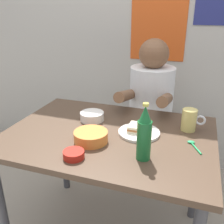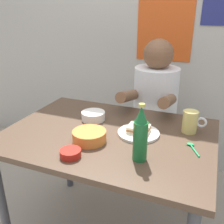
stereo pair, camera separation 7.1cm
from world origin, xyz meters
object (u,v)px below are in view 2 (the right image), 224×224
(beer_mug, at_px, (190,122))
(soup_bowl_orange, at_px, (89,136))
(person_seated, at_px, (155,96))
(sandwich, at_px, (139,129))
(dining_table, at_px, (109,148))
(beer_bottle, at_px, (140,135))
(stool, at_px, (152,145))
(plate_orange, at_px, (138,133))

(beer_mug, distance_m, soup_bowl_orange, 0.54)
(person_seated, distance_m, beer_mug, 0.54)
(soup_bowl_orange, bearing_deg, sandwich, 37.92)
(dining_table, distance_m, soup_bowl_orange, 0.18)
(sandwich, relative_size, beer_bottle, 0.42)
(sandwich, bearing_deg, beer_mug, 28.05)
(stool, bearing_deg, plate_orange, -85.53)
(dining_table, distance_m, beer_mug, 0.46)
(beer_bottle, bearing_deg, plate_orange, 107.52)
(plate_orange, distance_m, sandwich, 0.02)
(beer_bottle, bearing_deg, soup_bowl_orange, 166.80)
(stool, distance_m, person_seated, 0.42)
(beer_mug, relative_size, beer_bottle, 0.48)
(plate_orange, bearing_deg, person_seated, 94.56)
(dining_table, relative_size, beer_mug, 8.73)
(stool, distance_m, soup_bowl_orange, 0.88)
(plate_orange, height_order, beer_bottle, beer_bottle)
(person_seated, relative_size, beer_mug, 5.71)
(dining_table, xyz_separation_m, beer_bottle, (0.23, -0.19, 0.21))
(plate_orange, relative_size, beer_mug, 1.75)
(soup_bowl_orange, bearing_deg, stool, 77.87)
(stool, relative_size, soup_bowl_orange, 2.65)
(person_seated, height_order, beer_mug, person_seated)
(soup_bowl_orange, bearing_deg, dining_table, 66.79)
(plate_orange, xyz_separation_m, soup_bowl_orange, (-0.21, -0.16, 0.02))
(dining_table, height_order, person_seated, person_seated)
(plate_orange, distance_m, beer_mug, 0.28)
(stool, xyz_separation_m, person_seated, (-0.00, -0.01, 0.42))
(stool, height_order, beer_mug, beer_mug)
(beer_bottle, height_order, soup_bowl_orange, beer_bottle)
(plate_orange, bearing_deg, dining_table, -165.68)
(stool, xyz_separation_m, beer_bottle, (0.12, -0.82, 0.51))
(plate_orange, xyz_separation_m, beer_mug, (0.25, 0.13, 0.05))
(soup_bowl_orange, bearing_deg, beer_mug, 32.85)
(dining_table, relative_size, plate_orange, 5.00)
(sandwich, distance_m, soup_bowl_orange, 0.26)
(stool, bearing_deg, beer_bottle, -81.79)
(dining_table, distance_m, stool, 0.71)
(stool, relative_size, sandwich, 4.09)
(dining_table, height_order, sandwich, sandwich)
(plate_orange, relative_size, beer_bottle, 0.84)
(dining_table, distance_m, sandwich, 0.20)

